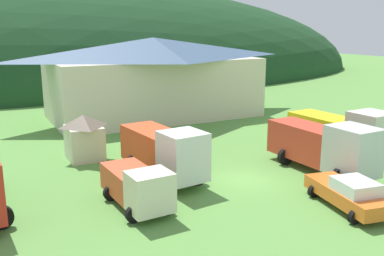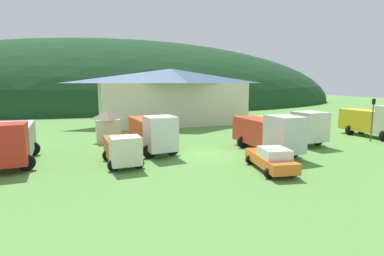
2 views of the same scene
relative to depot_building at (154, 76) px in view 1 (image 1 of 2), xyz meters
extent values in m
plane|color=#5B9342|center=(-2.59, -19.94, -4.07)|extent=(200.00, 200.00, 0.00)
ellipsoid|color=#193D1E|center=(-2.59, 40.94, -4.07)|extent=(130.16, 60.00, 33.79)
cube|color=beige|center=(0.00, 0.00, -1.14)|extent=(19.94, 10.26, 5.85)
pyramid|color=#3D5675|center=(0.00, 0.00, 2.80)|extent=(21.53, 11.08, 2.05)
cube|color=beige|center=(-9.94, -11.30, -2.91)|extent=(2.27, 2.55, 2.31)
pyramid|color=#6B5B4C|center=(-9.94, -11.30, -1.35)|extent=(2.45, 2.75, 0.81)
cylinder|color=black|center=(-15.95, -20.12, -3.52)|extent=(1.10, 0.30, 1.10)
cube|color=beige|center=(-9.58, -22.25, -2.71)|extent=(2.07, 1.81, 1.92)
cube|color=black|center=(-9.58, -22.33, -2.29)|extent=(1.14, 1.43, 0.61)
cube|color=#DB512D|center=(-9.70, -19.70, -2.97)|extent=(2.15, 3.48, 1.39)
cylinder|color=black|center=(-8.74, -22.20, -3.67)|extent=(0.80, 0.30, 0.80)
cylinder|color=black|center=(-10.43, -22.29, -3.67)|extent=(0.80, 0.30, 0.80)
cylinder|color=black|center=(-8.88, -19.15, -3.67)|extent=(0.80, 0.30, 0.80)
cylinder|color=black|center=(-10.57, -19.23, -3.67)|extent=(0.80, 0.30, 0.80)
cube|color=white|center=(-6.45, -19.47, -2.15)|extent=(2.48, 2.49, 2.74)
cube|color=black|center=(-6.44, -19.59, -1.55)|extent=(1.39, 1.93, 0.88)
cube|color=#E04C23|center=(-6.81, -16.00, -2.42)|extent=(2.73, 4.92, 2.20)
cylinder|color=black|center=(-5.48, -19.37, -3.52)|extent=(1.10, 0.30, 1.10)
cylinder|color=black|center=(-7.43, -19.57, -3.52)|extent=(1.10, 0.30, 1.10)
cylinder|color=black|center=(-5.91, -15.19, -3.52)|extent=(1.10, 0.30, 1.10)
cylinder|color=black|center=(-7.85, -15.39, -3.52)|extent=(1.10, 0.30, 1.10)
cube|color=silver|center=(2.56, -23.26, -2.10)|extent=(2.29, 2.73, 2.83)
cube|color=black|center=(2.56, -23.39, -1.48)|extent=(1.25, 2.17, 0.90)
cube|color=red|center=(2.46, -19.44, -2.42)|extent=(2.35, 5.04, 2.20)
cylinder|color=black|center=(3.52, -23.23, -3.52)|extent=(1.10, 0.30, 1.10)
cylinder|color=black|center=(1.60, -23.28, -3.52)|extent=(1.10, 0.30, 1.10)
cylinder|color=black|center=(3.40, -18.66, -3.52)|extent=(1.10, 0.30, 1.10)
cylinder|color=black|center=(1.48, -18.72, -3.52)|extent=(1.10, 0.30, 1.10)
cube|color=silver|center=(7.60, -20.27, -2.17)|extent=(2.66, 2.58, 2.70)
cube|color=black|center=(7.61, -20.39, -1.58)|extent=(1.46, 2.03, 0.86)
cube|color=yellow|center=(7.42, -16.20, -2.67)|extent=(2.81, 5.80, 1.70)
cylinder|color=black|center=(8.73, -20.21, -3.52)|extent=(1.10, 0.30, 1.10)
cylinder|color=black|center=(6.48, -20.32, -3.52)|extent=(1.10, 0.30, 1.10)
cylinder|color=black|center=(8.50, -15.29, -3.52)|extent=(1.10, 0.30, 1.10)
cylinder|color=black|center=(6.25, -15.39, -3.52)|extent=(1.10, 0.30, 1.10)
cube|color=orange|center=(-0.32, -25.65, -3.38)|extent=(2.71, 5.23, 0.70)
cube|color=silver|center=(-0.43, -26.23, -2.72)|extent=(2.02, 2.26, 0.62)
cylinder|color=black|center=(0.16, -27.45, -3.73)|extent=(0.68, 0.24, 0.68)
cylinder|color=black|center=(-1.41, -27.17, -3.73)|extent=(0.68, 0.24, 0.68)
cylinder|color=black|center=(0.77, -24.13, -3.73)|extent=(0.68, 0.24, 0.68)
cylinder|color=black|center=(-0.80, -23.84, -3.73)|extent=(0.68, 0.24, 0.68)
cone|color=orange|center=(1.07, -23.92, -4.07)|extent=(0.36, 0.36, 0.48)
cone|color=orange|center=(0.22, -23.44, -4.07)|extent=(0.36, 0.36, 0.54)
camera|label=1|loc=(-16.69, -40.06, 4.87)|focal=40.41mm
camera|label=2|loc=(-12.12, -42.57, 1.88)|focal=28.14mm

